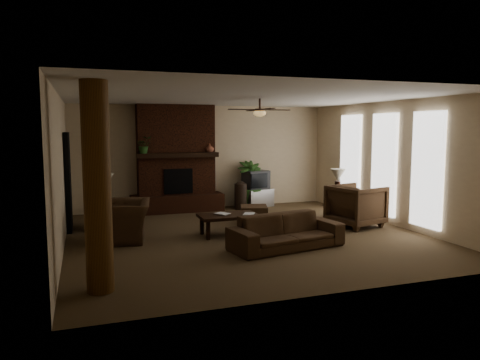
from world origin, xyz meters
name	(u,v)px	position (x,y,z in m)	size (l,w,h in m)	color
room_shell	(246,167)	(0.00, 0.00, 1.40)	(7.00, 7.00, 7.00)	brown
fireplace	(176,168)	(-0.80, 3.22, 1.16)	(2.40, 0.70, 2.80)	#431F11
windows	(384,165)	(3.45, 0.20, 1.35)	(0.08, 3.65, 2.35)	white
log_column	(97,188)	(-2.95, -2.40, 1.40)	(0.36, 0.36, 2.80)	brown
doorway	(68,181)	(-3.44, 1.80, 1.05)	(0.10, 1.00, 2.10)	black
ceiling_fan	(260,112)	(0.40, 0.30, 2.53)	(1.35, 1.35, 0.37)	black
sofa	(286,226)	(0.34, -1.19, 0.41)	(2.10, 0.61, 0.82)	#422D1C
armchair_left	(123,214)	(-2.42, 0.40, 0.52)	(1.18, 0.77, 1.03)	#422D1C
armchair_right	(356,204)	(2.60, 0.00, 0.52)	(1.01, 0.94, 1.04)	#422D1C
coffee_table	(228,217)	(-0.34, 0.14, 0.37)	(1.20, 0.70, 0.43)	black
ottoman	(254,214)	(0.58, 1.09, 0.20)	(0.60, 0.60, 0.40)	#422D1C
tv_stand	(257,198)	(1.46, 3.15, 0.25)	(0.85, 0.50, 0.50)	#ADAEB0
tv	(256,180)	(1.41, 3.14, 0.76)	(0.74, 0.64, 0.52)	#353537
floor_vase	(241,193)	(0.89, 2.92, 0.43)	(0.34, 0.34, 0.77)	black
floor_plant	(249,194)	(1.23, 3.15, 0.36)	(0.72, 1.29, 0.72)	#2B5220
side_table_left	(105,215)	(-2.71, 1.69, 0.28)	(0.50, 0.50, 0.55)	black
lamp_left	(106,182)	(-2.66, 1.73, 1.00)	(0.37, 0.37, 0.65)	black
side_table_right	(339,207)	(2.77, 1.00, 0.28)	(0.50, 0.50, 0.55)	black
lamp_right	(338,177)	(2.75, 1.04, 1.00)	(0.40, 0.40, 0.65)	black
mantel_plant	(144,147)	(-1.67, 2.92, 1.72)	(0.38, 0.42, 0.33)	#2B5220
mantel_vase	(210,148)	(0.05, 2.99, 1.67)	(0.22, 0.23, 0.22)	#93513A
book_a	(219,208)	(-0.55, 0.12, 0.57)	(0.22, 0.03, 0.29)	#999999
book_b	(244,207)	(-0.04, 0.05, 0.58)	(0.21, 0.02, 0.29)	#999999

